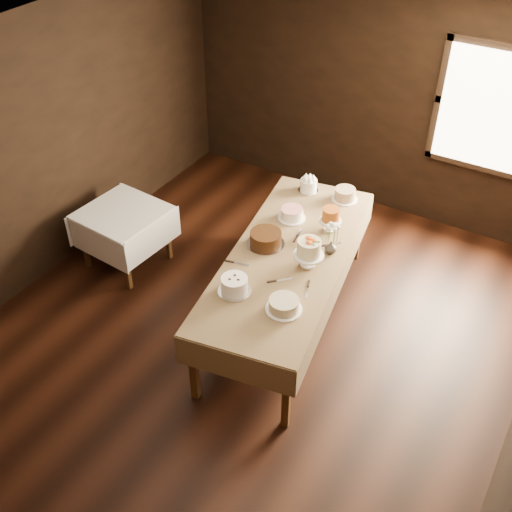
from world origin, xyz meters
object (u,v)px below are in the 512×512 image
object	(u,v)px
cake_speckled	(345,195)
cake_lattice	(292,214)
cake_swirl	(234,285)
cake_server_a	(284,280)
display_table	(288,260)
cake_flowers	(309,254)
cake_server_b	(307,292)
cake_server_d	(333,244)
cake_meringue	(309,186)
cake_server_e	(242,264)
cake_chocolate	(266,239)
side_table	(123,217)
cake_caramel	(330,221)
cake_server_c	(299,233)
cake_cream	(284,305)
flower_vase	(331,247)

from	to	relation	value
cake_speckled	cake_lattice	world-z (taller)	cake_speckled
cake_swirl	cake_server_a	bearing A→B (deg)	50.57
display_table	cake_flowers	distance (m)	0.30
cake_server_b	cake_server_d	bearing A→B (deg)	167.62
cake_meringue	cake_flowers	world-z (taller)	cake_flowers
cake_server_e	cake_server_b	bearing A→B (deg)	-16.71
cake_chocolate	cake_flowers	size ratio (longest dim) A/B	1.39
side_table	cake_caramel	bearing A→B (deg)	17.63
cake_server_c	cake_chocolate	bearing A→B (deg)	140.83
cake_cream	cake_server_e	size ratio (longest dim) A/B	1.33
cake_caramel	flower_vase	bearing A→B (deg)	-63.18
cake_chocolate	cake_server_d	bearing A→B (deg)	31.86
cake_lattice	cake_swirl	distance (m)	1.27
cake_server_d	cake_cream	bearing A→B (deg)	-136.49
cake_speckled	cake_caramel	xyz separation A→B (m)	(0.11, -0.58, 0.05)
cake_meringue	cake_server_d	size ratio (longest dim) A/B	1.08
cake_cream	cake_server_d	xyz separation A→B (m)	(-0.04, 1.07, -0.05)
cake_lattice	cake_server_a	world-z (taller)	cake_lattice
cake_caramel	cake_server_a	distance (m)	0.92
cake_speckled	flower_vase	size ratio (longest dim) A/B	2.54
cake_meringue	cake_server_d	xyz separation A→B (m)	(0.65, -0.73, -0.06)
cake_caramel	cake_server_b	xyz separation A→B (m)	(0.24, -0.96, -0.11)
cake_caramel	cake_server_c	distance (m)	0.33
cake_server_d	cake_server_e	distance (m)	0.95
display_table	cake_chocolate	xyz separation A→B (m)	(-0.27, 0.03, 0.13)
cake_swirl	cake_cream	size ratio (longest dim) A/B	1.05
cake_chocolate	cake_server_a	xyz separation A→B (m)	(0.41, -0.37, -0.07)
cake_cream	cake_server_b	xyz separation A→B (m)	(0.07, 0.30, -0.05)
cake_server_d	flower_vase	distance (m)	0.15
cake_swirl	display_table	bearing A→B (deg)	77.68
cake_speckled	cake_server_b	xyz separation A→B (m)	(0.35, -1.55, -0.06)
cake_chocolate	cake_server_e	distance (m)	0.39
flower_vase	side_table	bearing A→B (deg)	-171.31
cake_server_b	flower_vase	world-z (taller)	flower_vase
cake_speckled	cake_server_b	size ratio (longest dim) A/B	1.30
display_table	cake_cream	distance (m)	0.77
display_table	cake_meringue	size ratio (longest dim) A/B	10.92
cake_caramel	cake_chocolate	xyz separation A→B (m)	(-0.43, -0.54, -0.04)
cake_speckled	flower_vase	bearing A→B (deg)	-73.44
cake_lattice	cake_server_d	size ratio (longest dim) A/B	1.34
side_table	cake_chocolate	world-z (taller)	cake_chocolate
cake_chocolate	flower_vase	distance (m)	0.63
display_table	cake_chocolate	bearing A→B (deg)	173.37
cake_speckled	cake_server_b	bearing A→B (deg)	-77.32
cake_server_c	cake_server_d	world-z (taller)	same
cake_server_a	cake_meringue	bearing A→B (deg)	63.57
cake_cream	side_table	bearing A→B (deg)	166.13
cake_flowers	cake_swirl	bearing A→B (deg)	-120.08
cake_speckled	cake_lattice	bearing A→B (deg)	-117.86
cake_meringue	cake_chocolate	xyz separation A→B (m)	(0.09, -1.08, 0.00)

